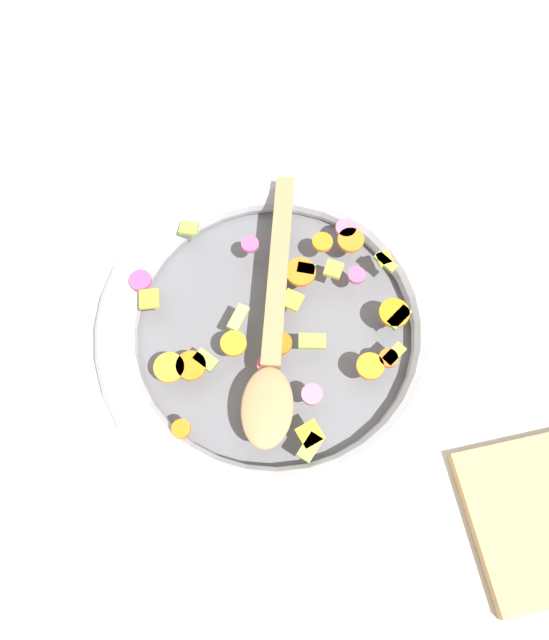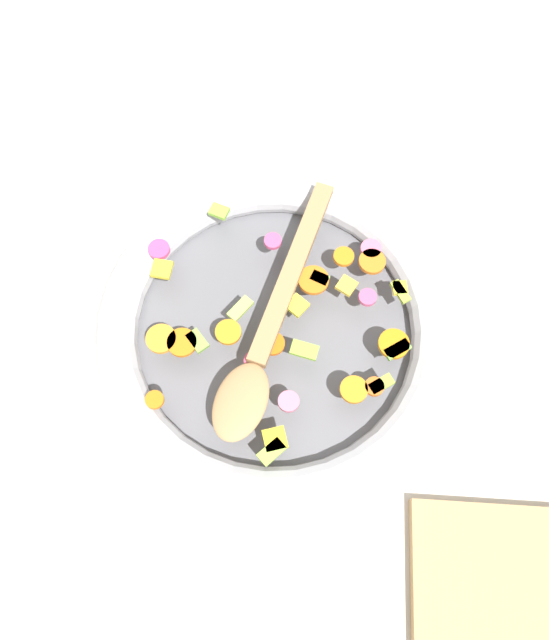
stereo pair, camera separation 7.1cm
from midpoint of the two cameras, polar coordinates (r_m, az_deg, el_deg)
ground_plane at (r=0.76m, az=2.66°, el=-1.72°), size 4.00×4.00×0.00m
skillet at (r=0.74m, az=2.74°, el=-1.15°), size 0.42×0.42×0.05m
chopped_vegetables at (r=0.71m, az=3.86°, el=-1.03°), size 0.32×0.31×0.01m
wooden_spoon at (r=0.69m, az=2.34°, el=-1.47°), size 0.13×0.33×0.01m
cutting_board at (r=0.77m, az=25.41°, el=-21.92°), size 0.26×0.17×0.02m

